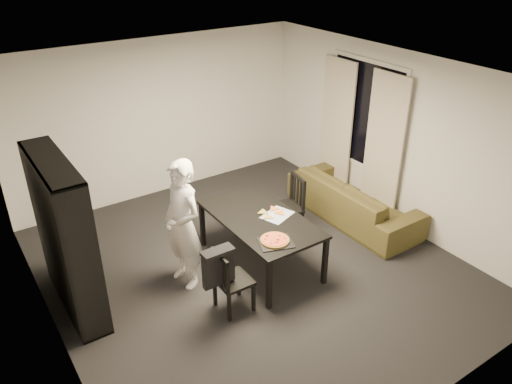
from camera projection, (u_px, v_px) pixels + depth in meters
room at (253, 181)px, 6.11m from camera, size 5.01×5.51×2.61m
window_pane at (365, 115)px, 7.69m from camera, size 0.02×1.40×1.60m
window_frame at (365, 115)px, 7.68m from camera, size 0.03×1.52×1.72m
curtain_left at (384, 148)px, 7.43m from camera, size 0.03×0.70×2.25m
curtain_right at (336, 127)px, 8.19m from camera, size 0.03×0.70×2.25m
bookshelf at (65, 237)px, 5.65m from camera, size 0.35×1.50×1.90m
dining_table at (260, 222)px, 6.51m from camera, size 0.96×1.73×0.72m
chair_left at (228, 278)px, 5.76m from camera, size 0.39×0.39×0.84m
chair_right at (291, 202)px, 7.24m from camera, size 0.51×0.51×0.94m
draped_jacket at (218, 266)px, 5.60m from camera, size 0.39×0.17×0.46m
person at (183, 225)px, 6.08m from camera, size 0.50×0.67×1.69m
baking_tray at (276, 243)px, 5.95m from camera, size 0.48×0.44×0.01m
pepperoni_pizza at (275, 240)px, 5.97m from camera, size 0.35×0.35×0.03m
kitchen_towel at (277, 215)px, 6.53m from camera, size 0.48×0.42×0.01m
pizza_slices at (271, 213)px, 6.56m from camera, size 0.38×0.33×0.01m
sofa at (353, 200)px, 7.72m from camera, size 0.87×2.23×0.65m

